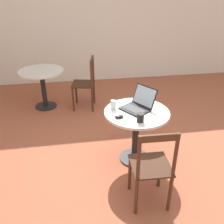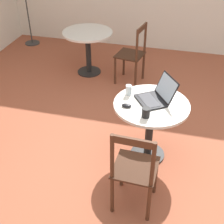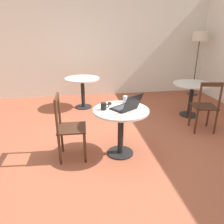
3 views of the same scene
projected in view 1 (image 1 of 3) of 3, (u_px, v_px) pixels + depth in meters
ground_plane at (138, 166)px, 3.19m from camera, size 16.00×16.00×0.00m
wall_side at (104, 20)px, 5.38m from camera, size 0.06×9.40×2.70m
cafe_table_near at (136, 123)px, 3.07m from camera, size 0.79×0.79×0.71m
cafe_table_mid at (42, 79)px, 4.43m from camera, size 0.79×0.79×0.71m
chair_near_left at (152, 168)px, 2.46m from camera, size 0.41×0.41×0.94m
chair_mid_front at (86, 84)px, 4.46m from camera, size 0.46×0.46×0.94m
laptop at (138, 105)px, 3.03m from camera, size 0.46×0.47×0.25m
mouse at (119, 117)px, 2.85m from camera, size 0.06×0.10×0.03m
mug at (140, 117)px, 2.76m from camera, size 0.12×0.08×0.10m
drinking_glass at (113, 105)px, 3.03m from camera, size 0.07×0.07×0.11m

